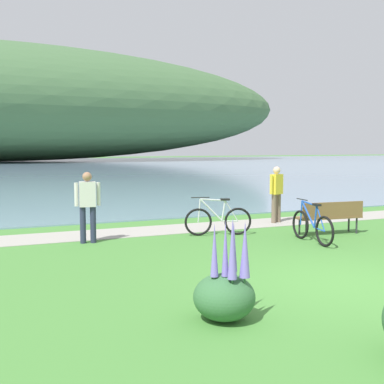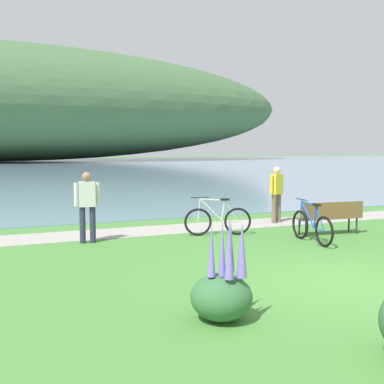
% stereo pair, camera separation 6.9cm
% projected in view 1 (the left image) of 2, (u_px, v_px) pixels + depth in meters
% --- Properties ---
extents(ground_plane, '(200.00, 200.00, 0.00)m').
position_uv_depth(ground_plane, '(347.00, 283.00, 8.25)').
color(ground_plane, '#478438').
extents(bay_water, '(180.00, 80.00, 0.04)m').
position_uv_depth(bay_water, '(45.00, 168.00, 52.33)').
color(bay_water, '#7A99B2').
rests_on(bay_water, ground).
extents(shoreline_path, '(60.00, 1.50, 0.01)m').
position_uv_depth(shoreline_path, '(201.00, 227.00, 13.93)').
color(shoreline_path, '#A39E93').
rests_on(shoreline_path, ground).
extents(park_bench_near_camera, '(1.83, 0.62, 0.88)m').
position_uv_depth(park_bench_near_camera, '(330.00, 215.00, 12.76)').
color(park_bench_near_camera, brown).
rests_on(park_bench_near_camera, ground).
extents(bicycle_leaning_near_bench, '(1.72, 0.53, 1.01)m').
position_uv_depth(bicycle_leaning_near_bench, '(218.00, 220.00, 12.66)').
color(bicycle_leaning_near_bench, black).
rests_on(bicycle_leaning_near_bench, ground).
extents(bicycle_beside_path, '(0.18, 1.77, 1.01)m').
position_uv_depth(bicycle_beside_path, '(312.00, 226.00, 11.72)').
color(bicycle_beside_path, black).
rests_on(bicycle_beside_path, ground).
extents(person_at_shoreline, '(0.57, 0.35, 1.71)m').
position_uv_depth(person_at_shoreline, '(276.00, 191.00, 14.68)').
color(person_at_shoreline, '#72604C').
rests_on(person_at_shoreline, ground).
extents(person_on_the_grass, '(0.61, 0.27, 1.71)m').
position_uv_depth(person_on_the_grass, '(88.00, 203.00, 11.60)').
color(person_on_the_grass, '#282D47').
rests_on(person_on_the_grass, ground).
extents(echium_bush_mid_cluster, '(0.83, 0.83, 1.43)m').
position_uv_depth(echium_bush_mid_cluster, '(225.00, 292.00, 6.47)').
color(echium_bush_mid_cluster, '#386B3D').
rests_on(echium_bush_mid_cluster, ground).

